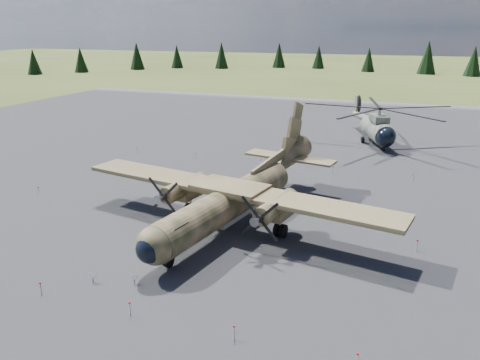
% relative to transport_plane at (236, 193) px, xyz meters
% --- Properties ---
extents(ground, '(500.00, 500.00, 0.00)m').
position_rel_transport_plane_xyz_m(ground, '(-2.99, -0.28, -2.52)').
color(ground, brown).
rests_on(ground, ground).
extents(apron, '(120.00, 120.00, 0.04)m').
position_rel_transport_plane_xyz_m(apron, '(-2.99, 9.72, -2.52)').
color(apron, '#5E5E63').
rests_on(apron, ground).
extents(transport_plane, '(26.59, 23.92, 8.77)m').
position_rel_transport_plane_xyz_m(transport_plane, '(0.00, 0.00, 0.00)').
color(transport_plane, '#32371D').
rests_on(transport_plane, ground).
extents(helicopter_near, '(25.63, 25.69, 5.07)m').
position_rel_transport_plane_xyz_m(helicopter_near, '(8.22, 30.74, 1.08)').
color(helicopter_near, slate).
rests_on(helicopter_near, ground).
extents(info_placard_left, '(0.45, 0.25, 0.66)m').
position_rel_transport_plane_xyz_m(info_placard_left, '(-5.03, -11.63, -2.08)').
color(info_placard_left, gray).
rests_on(info_placard_left, ground).
extents(info_placard_right, '(0.43, 0.25, 0.63)m').
position_rel_transport_plane_xyz_m(info_placard_right, '(-2.59, -10.86, -2.10)').
color(info_placard_right, gray).
rests_on(info_placard_right, ground).
extents(barrier_fence, '(33.12, 29.62, 0.85)m').
position_rel_transport_plane_xyz_m(barrier_fence, '(-3.45, -0.36, -2.01)').
color(barrier_fence, silver).
rests_on(barrier_fence, ground).
extents(treeline, '(308.50, 304.91, 10.94)m').
position_rel_transport_plane_xyz_m(treeline, '(-4.63, 5.18, 2.21)').
color(treeline, black).
rests_on(treeline, ground).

